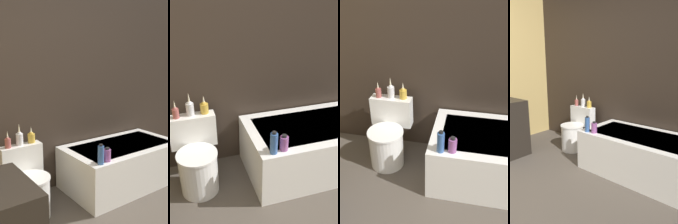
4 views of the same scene
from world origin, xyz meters
TOP-DOWN VIEW (x-y plane):
  - wall_back_tiled at (0.00, 2.05)m, footprint 6.40×0.06m
  - bathtub at (0.83, 1.60)m, footprint 1.44×0.79m
  - toilet at (-0.38, 1.66)m, footprint 0.44×0.51m
  - vase_gold at (-0.51, 1.84)m, footprint 0.06×0.06m
  - vase_silver at (-0.38, 1.86)m, footprint 0.07×0.07m
  - vase_bronze at (-0.25, 1.86)m, footprint 0.08×0.08m
  - shampoo_bottle_tall at (0.23, 1.27)m, footprint 0.06×0.06m
  - shampoo_bottle_short at (0.33, 1.29)m, footprint 0.07×0.07m

SIDE VIEW (x-z plane):
  - bathtub at x=0.83m, z-range 0.00..0.53m
  - toilet at x=-0.38m, z-range -0.05..0.64m
  - shampoo_bottle_short at x=0.33m, z-range 0.51..0.66m
  - shampoo_bottle_tall at x=0.23m, z-range 0.51..0.72m
  - vase_gold at x=-0.51m, z-range 0.66..0.83m
  - vase_bronze at x=-0.25m, z-range 0.66..0.84m
  - vase_silver at x=-0.38m, z-range 0.65..0.88m
  - wall_back_tiled at x=0.00m, z-range 0.00..2.60m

